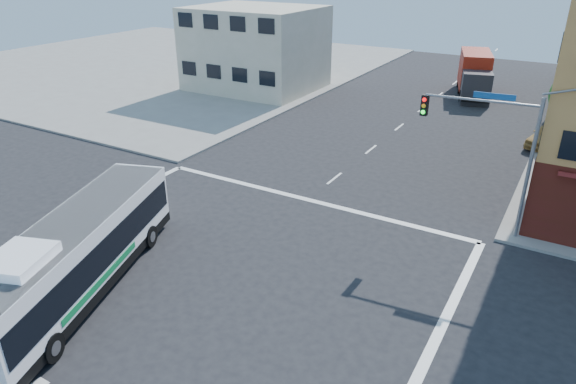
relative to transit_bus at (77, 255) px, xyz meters
The scene contains 7 objects.
ground 5.09m from the transit_bus, 35.32° to the left, with size 120.00×120.00×0.00m, color black.
sidewalk_nw 48.95m from the transit_bus, 129.47° to the left, with size 50.00×50.00×0.15m, color gray.
building_west 35.35m from the transit_bus, 111.83° to the left, with size 12.06×10.06×8.00m.
signal_mast_ne 18.93m from the transit_bus, 45.88° to the left, with size 7.91×1.13×8.07m.
transit_bus is the anchor object (origin of this frame).
box_truck 41.79m from the transit_bus, 80.89° to the left, with size 4.81×9.23×3.99m.
parked_car 32.39m from the transit_bus, 63.03° to the left, with size 1.96×4.87×1.66m, color #BB8D43.
Camera 1 is at (12.23, -13.61, 12.66)m, focal length 32.00 mm.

